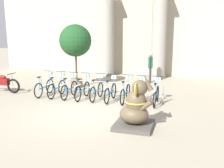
{
  "coord_description": "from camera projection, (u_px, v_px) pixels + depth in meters",
  "views": [
    {
      "loc": [
        3.34,
        -7.77,
        2.79
      ],
      "look_at": [
        0.84,
        0.49,
        1.0
      ],
      "focal_mm": 40.0,
      "sensor_mm": 36.0,
      "label": 1
    }
  ],
  "objects": [
    {
      "name": "motorcycle",
      "position": [
        1.0,
        83.0,
        11.77
      ],
      "size": [
        2.04,
        0.55,
        0.94
      ],
      "color": "black",
      "rests_on": "ground_plane"
    },
    {
      "name": "bicycle_8",
      "position": [
        156.0,
        94.0,
        9.8
      ],
      "size": [
        0.48,
        1.61,
        1.07
      ],
      "color": "black",
      "rests_on": "ground_plane"
    },
    {
      "name": "bicycle_1",
      "position": [
        57.0,
        87.0,
        11.04
      ],
      "size": [
        0.48,
        1.61,
        1.07
      ],
      "color": "black",
      "rests_on": "ground_plane"
    },
    {
      "name": "ground_plane",
      "position": [
        85.0,
        113.0,
        8.79
      ],
      "size": [
        60.0,
        60.0,
        0.0
      ],
      "primitive_type": "plane",
      "color": "#9E937F"
    },
    {
      "name": "building_facade",
      "position": [
        136.0,
        29.0,
        16.25
      ],
      "size": [
        20.0,
        0.2,
        6.0
      ],
      "color": "#B2A893",
      "rests_on": "ground_plane"
    },
    {
      "name": "bicycle_3",
      "position": [
        83.0,
        89.0,
        10.65
      ],
      "size": [
        0.48,
        1.61,
        1.07
      ],
      "color": "black",
      "rests_on": "ground_plane"
    },
    {
      "name": "bicycle_7",
      "position": [
        140.0,
        93.0,
        9.96
      ],
      "size": [
        0.48,
        1.61,
        1.07
      ],
      "color": "black",
      "rests_on": "ground_plane"
    },
    {
      "name": "elephant_statue",
      "position": [
        136.0,
        109.0,
        7.35
      ],
      "size": [
        1.13,
        1.13,
        1.71
      ],
      "color": "#4C4742",
      "rests_on": "ground_plane"
    },
    {
      "name": "bicycle_2",
      "position": [
        70.0,
        88.0,
        10.85
      ],
      "size": [
        0.48,
        1.61,
        1.07
      ],
      "color": "black",
      "rests_on": "ground_plane"
    },
    {
      "name": "bike_rack",
      "position": [
        98.0,
        84.0,
        10.56
      ],
      "size": [
        5.58,
        0.05,
        0.77
      ],
      "color": "gray",
      "rests_on": "ground_plane"
    },
    {
      "name": "column_right",
      "position": [
        159.0,
        35.0,
        14.92
      ],
      "size": [
        1.1,
        1.1,
        5.16
      ],
      "color": "gray",
      "rests_on": "ground_plane"
    },
    {
      "name": "bicycle_6",
      "position": [
        126.0,
        92.0,
        10.17
      ],
      "size": [
        0.48,
        1.61,
        1.07
      ],
      "color": "black",
      "rests_on": "ground_plane"
    },
    {
      "name": "bicycle_5",
      "position": [
        111.0,
        91.0,
        10.31
      ],
      "size": [
        0.48,
        1.61,
        1.07
      ],
      "color": "black",
      "rests_on": "ground_plane"
    },
    {
      "name": "bicycle_4",
      "position": [
        97.0,
        90.0,
        10.53
      ],
      "size": [
        0.48,
        1.61,
        1.07
      ],
      "color": "black",
      "rests_on": "ground_plane"
    },
    {
      "name": "bicycle_0",
      "position": [
        45.0,
        86.0,
        11.21
      ],
      "size": [
        0.48,
        1.61,
        1.07
      ],
      "color": "black",
      "rests_on": "ground_plane"
    },
    {
      "name": "potted_tree",
      "position": [
        76.0,
        42.0,
        12.5
      ],
      "size": [
        1.61,
        1.61,
        3.19
      ],
      "color": "brown",
      "rests_on": "ground_plane"
    },
    {
      "name": "person_pedestrian",
      "position": [
        150.0,
        65.0,
        13.9
      ],
      "size": [
        0.23,
        0.47,
        1.7
      ],
      "color": "#383342",
      "rests_on": "ground_plane"
    },
    {
      "name": "column_left",
      "position": [
        107.0,
        35.0,
        15.85
      ],
      "size": [
        1.1,
        1.1,
        5.16
      ],
      "color": "gray",
      "rests_on": "ground_plane"
    }
  ]
}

